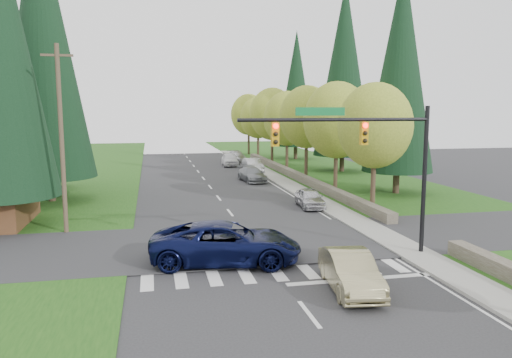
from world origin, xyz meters
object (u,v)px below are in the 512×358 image
object	(u,v)px
sedan_champagne	(350,271)
parked_car_e	(237,157)
parked_car_c	(253,165)
suv_navy	(226,243)
parked_car_b	(252,174)
parked_car_d	(230,159)
parked_car_a	(310,198)

from	to	relation	value
sedan_champagne	parked_car_e	xyz separation A→B (m)	(3.44, 44.77, -0.03)
parked_car_c	parked_car_e	size ratio (longest dim) A/B	0.94
sedan_champagne	suv_navy	bearing A→B (deg)	140.49
parked_car_b	parked_car_e	distance (m)	16.66
sedan_champagne	parked_car_b	world-z (taller)	sedan_champagne
sedan_champagne	parked_car_c	world-z (taller)	parked_car_c
suv_navy	parked_car_d	distance (m)	37.64
parked_car_b	parked_car_c	xyz separation A→B (m)	(1.40, 6.54, 0.08)
sedan_champagne	suv_navy	world-z (taller)	suv_navy
parked_car_a	suv_navy	bearing A→B (deg)	-120.05
parked_car_a	parked_car_b	bearing A→B (deg)	99.93
sedan_champagne	suv_navy	xyz separation A→B (m)	(-3.99, 4.20, 0.18)
parked_car_a	sedan_champagne	bearing A→B (deg)	-98.94
parked_car_e	parked_car_d	bearing A→B (deg)	-113.86
parked_car_b	parked_car_a	bearing A→B (deg)	-89.72
sedan_champagne	parked_car_a	xyz separation A→B (m)	(3.44, 15.32, -0.07)
sedan_champagne	parked_car_b	distance (m)	28.25
parked_car_b	parked_car_e	world-z (taller)	parked_car_e
parked_car_c	parked_car_e	xyz separation A→B (m)	(0.00, 10.05, -0.05)
parked_car_b	parked_car_d	size ratio (longest dim) A/B	1.02
sedan_champagne	parked_car_e	distance (m)	44.90
parked_car_b	parked_car_c	size ratio (longest dim) A/B	1.01
sedan_champagne	parked_car_c	xyz separation A→B (m)	(3.44, 34.72, 0.02)
parked_car_d	parked_car_e	bearing A→B (deg)	70.97
sedan_champagne	parked_car_c	size ratio (longest dim) A/B	0.98
parked_car_a	parked_car_d	distance (m)	26.08
parked_car_a	parked_car_b	size ratio (longest dim) A/B	0.84
parked_car_b	parked_car_d	bearing A→B (deg)	84.06
parked_car_d	parked_car_e	size ratio (longest dim) A/B	0.92
parked_car_c	parked_car_a	bearing A→B (deg)	-91.05
suv_navy	parked_car_e	distance (m)	41.24
parked_car_a	parked_car_c	xyz separation A→B (m)	(0.00, 19.39, 0.09)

